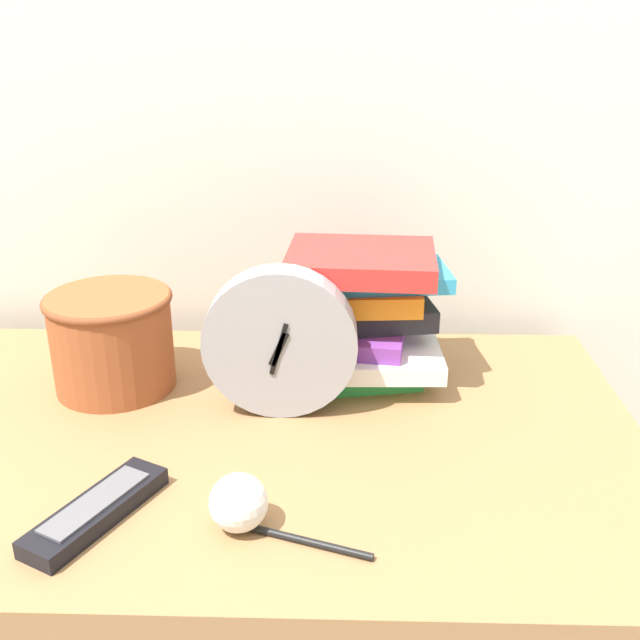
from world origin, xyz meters
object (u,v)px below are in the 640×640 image
Objects in this scene: desk_clock at (280,343)px; crumpled_paper_ball at (238,503)px; basket at (112,338)px; tv_remote at (96,510)px; pen at (302,540)px; book_stack at (356,313)px.

desk_clock reaches higher than crumpled_paper_ball.
basket reaches higher than tv_remote.
basket is 1.21× the size of pen.
pen is (0.29, -0.34, -0.07)m from basket.
book_stack is at bearing 7.25° from basket.
crumpled_paper_ball reaches higher than tv_remote.
desk_clock is at bearing 52.83° from tv_remote.
book_stack is 0.35m from basket.
pen is (0.04, -0.27, -0.10)m from desk_clock.
tv_remote is (-0.18, -0.24, -0.09)m from desk_clock.
basket is at bearing 101.87° from tv_remote.
desk_clock is 0.29m from pen.
desk_clock is at bearing -15.32° from basket.
desk_clock reaches higher than pen.
desk_clock reaches higher than book_stack.
book_stack is 1.81× the size of pen.
desk_clock is 0.76× the size of book_stack.
desk_clock is 0.25m from basket.
tv_remote is at bearing 171.31° from pen.
tv_remote is 0.16m from crumpled_paper_ball.
desk_clock is 1.38× the size of pen.
basket is at bearing 130.18° from pen.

